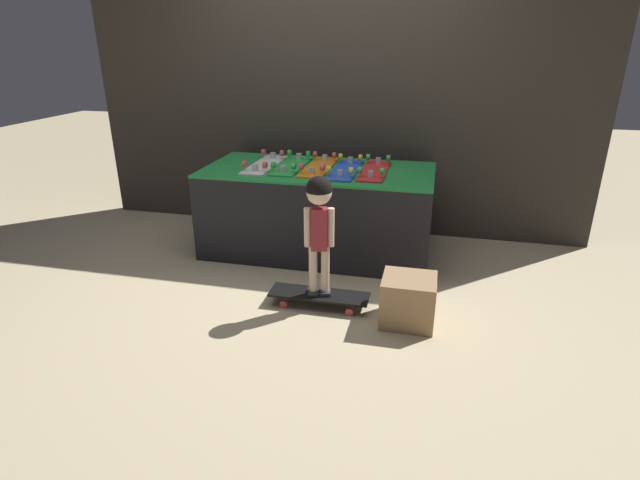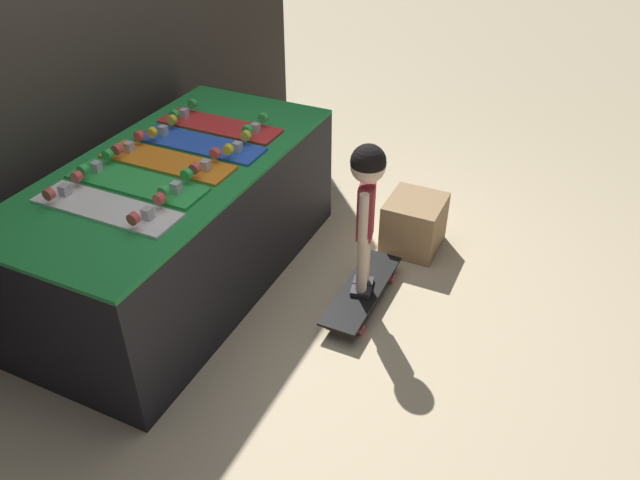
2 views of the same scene
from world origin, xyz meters
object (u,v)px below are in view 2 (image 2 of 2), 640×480
object	(u,v)px
skateboard_red_on_rack	(219,124)
skateboard_on_floor	(362,291)
skateboard_green_on_rack	(136,181)
skateboard_orange_on_rack	(167,160)
skateboard_blue_on_rack	(200,143)
child	(367,193)
skateboard_white_on_rack	(106,206)
storage_box	(414,224)

from	to	relation	value
skateboard_red_on_rack	skateboard_on_floor	world-z (taller)	skateboard_red_on_rack
skateboard_green_on_rack	skateboard_orange_on_rack	bearing A→B (deg)	-0.75
skateboard_blue_on_rack	child	bearing A→B (deg)	-90.04
skateboard_blue_on_rack	child	xyz separation A→B (m)	(-0.00, -0.94, -0.07)
skateboard_on_floor	child	distance (m)	0.60
skateboard_green_on_rack	skateboard_on_floor	distance (m)	1.28
skateboard_green_on_rack	skateboard_red_on_rack	distance (m)	0.70
skateboard_orange_on_rack	skateboard_red_on_rack	size ratio (longest dim) A/B	1.00
skateboard_red_on_rack	skateboard_on_floor	distance (m)	1.20
skateboard_white_on_rack	child	size ratio (longest dim) A/B	0.84
skateboard_white_on_rack	skateboard_blue_on_rack	xyz separation A→B (m)	(0.70, -0.02, 0.00)
skateboard_white_on_rack	skateboard_green_on_rack	size ratio (longest dim) A/B	1.00
skateboard_blue_on_rack	skateboard_on_floor	size ratio (longest dim) A/B	1.01
skateboard_red_on_rack	storage_box	distance (m)	1.26
skateboard_green_on_rack	skateboard_orange_on_rack	xyz separation A→B (m)	(0.23, -0.00, 0.00)
skateboard_green_on_rack	storage_box	distance (m)	1.63
skateboard_orange_on_rack	skateboard_white_on_rack	bearing A→B (deg)	-177.69
skateboard_red_on_rack	child	world-z (taller)	child
skateboard_white_on_rack	skateboard_on_floor	xyz separation A→B (m)	(0.70, -0.96, -0.67)
child	storage_box	bearing A→B (deg)	-20.51
skateboard_blue_on_rack	skateboard_red_on_rack	distance (m)	0.24
skateboard_blue_on_rack	storage_box	world-z (taller)	skateboard_blue_on_rack
skateboard_orange_on_rack	skateboard_on_floor	distance (m)	1.21
skateboard_white_on_rack	skateboard_blue_on_rack	distance (m)	0.70
skateboard_green_on_rack	skateboard_white_on_rack	bearing A→B (deg)	-174.64
skateboard_blue_on_rack	child	distance (m)	0.94
skateboard_blue_on_rack	skateboard_orange_on_rack	bearing A→B (deg)	171.21
skateboard_red_on_rack	skateboard_orange_on_rack	bearing A→B (deg)	179.18
skateboard_white_on_rack	child	bearing A→B (deg)	-53.78
skateboard_red_on_rack	storage_box	size ratio (longest dim) A/B	2.04
skateboard_white_on_rack	skateboard_blue_on_rack	size ratio (longest dim) A/B	1.00
skateboard_blue_on_rack	skateboard_red_on_rack	bearing A→B (deg)	7.17
skateboard_green_on_rack	skateboard_orange_on_rack	distance (m)	0.23
skateboard_white_on_rack	child	distance (m)	1.19
skateboard_white_on_rack	skateboard_orange_on_rack	world-z (taller)	same
skateboard_white_on_rack	child	xyz separation A→B (m)	(0.70, -0.96, -0.07)
skateboard_white_on_rack	skateboard_red_on_rack	bearing A→B (deg)	0.75
skateboard_green_on_rack	storage_box	bearing A→B (deg)	-44.51
skateboard_white_on_rack	skateboard_red_on_rack	world-z (taller)	same
skateboard_orange_on_rack	skateboard_red_on_rack	xyz separation A→B (m)	(0.47, -0.01, 0.00)
skateboard_white_on_rack	skateboard_on_floor	distance (m)	1.37
skateboard_white_on_rack	storage_box	size ratio (longest dim) A/B	2.04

